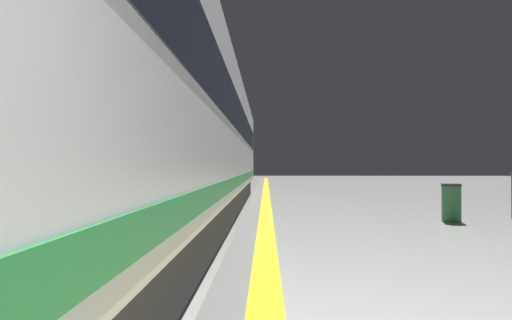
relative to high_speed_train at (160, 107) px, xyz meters
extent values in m
cube|color=yellow|center=(2.08, 1.35, -2.50)|extent=(0.36, 80.00, 0.01)
cube|color=slate|center=(1.77, 1.35, -2.50)|extent=(0.59, 80.00, 0.01)
cube|color=#38383D|center=(0.00, 0.50, -2.15)|extent=(2.67, 24.69, 0.70)
cube|color=silver|center=(0.00, 0.50, -0.35)|extent=(2.90, 25.72, 2.90)
cylinder|color=silver|center=(0.00, 0.50, 1.05)|extent=(2.84, 25.20, 2.84)
cube|color=black|center=(0.00, 0.50, 0.00)|extent=(2.93, 24.17, 0.80)
cube|color=#268C3F|center=(0.00, 0.50, -1.50)|extent=(2.94, 25.20, 0.24)
cube|color=gray|center=(-1.46, 4.36, -0.60)|extent=(0.02, 0.90, 2.00)
cylinder|color=#2D6638|center=(6.53, 2.07, -2.08)|extent=(0.44, 0.44, 0.85)
cylinder|color=#262628|center=(6.53, 2.07, -1.62)|extent=(0.46, 0.46, 0.06)
camera|label=1|loc=(2.09, -8.61, -1.16)|focal=30.95mm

